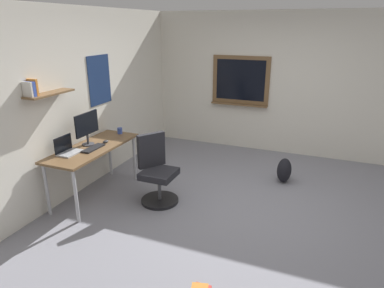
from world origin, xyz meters
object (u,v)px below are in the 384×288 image
(desk, at_px, (93,152))
(keyboard, at_px, (93,148))
(computer_mouse, at_px, (106,141))
(monitor_primary, at_px, (87,126))
(coffee_mug, at_px, (120,131))
(laptop, at_px, (67,149))
(backpack, at_px, (284,170))
(office_chair, at_px, (157,173))

(desk, distance_m, keyboard, 0.14)
(keyboard, xyz_separation_m, computer_mouse, (0.28, 0.00, 0.01))
(monitor_primary, relative_size, coffee_mug, 5.04)
(laptop, distance_m, coffee_mug, 1.00)
(coffee_mug, bearing_deg, keyboard, -176.04)
(backpack, bearing_deg, monitor_primary, 119.41)
(office_chair, relative_size, monitor_primary, 2.05)
(office_chair, height_order, keyboard, office_chair)
(desk, xyz_separation_m, keyboard, (-0.07, -0.07, 0.09))
(keyboard, bearing_deg, desk, 44.14)
(desk, height_order, keyboard, keyboard)
(laptop, bearing_deg, computer_mouse, -21.54)
(desk, relative_size, backpack, 3.88)
(desk, xyz_separation_m, monitor_primary, (0.04, 0.09, 0.35))
(monitor_primary, height_order, coffee_mug, monitor_primary)
(computer_mouse, xyz_separation_m, backpack, (1.27, -2.38, -0.57))
(keyboard, relative_size, computer_mouse, 3.56)
(laptop, bearing_deg, keyboard, -39.24)
(office_chair, bearing_deg, backpack, -50.76)
(monitor_primary, distance_m, keyboard, 0.33)
(office_chair, bearing_deg, desk, 102.37)
(desk, height_order, laptop, laptop)
(laptop, relative_size, computer_mouse, 2.98)
(coffee_mug, distance_m, backpack, 2.64)
(computer_mouse, bearing_deg, desk, 160.51)
(desk, xyz_separation_m, laptop, (-0.34, 0.14, 0.13))
(monitor_primary, bearing_deg, laptop, 172.66)
(desk, xyz_separation_m, backpack, (1.47, -2.45, -0.48))
(desk, height_order, coffee_mug, coffee_mug)
(keyboard, bearing_deg, backpack, -56.97)
(computer_mouse, distance_m, coffee_mug, 0.45)
(keyboard, bearing_deg, laptop, 140.76)
(office_chair, bearing_deg, computer_mouse, 89.28)
(office_chair, height_order, computer_mouse, office_chair)
(laptop, bearing_deg, desk, -22.76)
(desk, height_order, office_chair, office_chair)
(office_chair, relative_size, laptop, 3.06)
(office_chair, bearing_deg, coffee_mug, 62.37)
(laptop, relative_size, keyboard, 0.84)
(computer_mouse, xyz_separation_m, coffee_mug, (0.44, 0.05, 0.03))
(desk, distance_m, laptop, 0.39)
(office_chair, xyz_separation_m, laptop, (-0.53, 1.03, 0.40))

